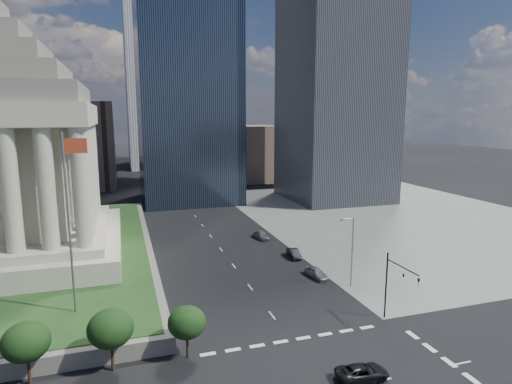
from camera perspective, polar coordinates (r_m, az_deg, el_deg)
name	(u,v)px	position (r m, az deg, el deg)	size (l,w,h in m)	color
ground	(180,197)	(128.09, -10.04, -0.64)	(500.00, 500.00, 0.00)	black
sidewalk_ne	(396,216)	(107.86, 18.19, -3.00)	(68.00, 90.00, 0.03)	slate
flagpole	(70,214)	(50.26, -23.58, -2.68)	(2.52, 0.24, 20.00)	slate
midrise_glass	(187,92)	(121.43, -9.20, 13.03)	(26.00, 26.00, 60.00)	black
highrise_ne	(338,17)	(127.17, 10.87, 21.94)	(26.00, 28.00, 100.00)	black
building_filler_ne	(254,152)	(162.78, -0.33, 5.33)	(20.00, 30.00, 20.00)	brown
building_filler_nw	(77,145)	(155.76, -22.79, 5.81)	(24.00, 30.00, 28.00)	brown
traffic_signal_ne	(396,281)	(51.47, 18.18, -11.19)	(0.30, 5.74, 8.00)	black
street_lamp_north	(351,248)	(60.68, 12.58, -7.25)	(2.13, 0.22, 10.00)	slate
pickup_truck	(362,372)	(42.99, 13.97, -22.29)	(4.84, 2.23, 1.35)	black
parked_sedan_near	(316,272)	(64.77, 8.03, -10.57)	(4.43, 1.78, 1.51)	gray
parked_sedan_mid	(294,253)	(72.88, 5.10, -8.17)	(1.52, 4.35, 1.43)	black
parked_sedan_far	(261,235)	(83.34, 0.71, -5.73)	(4.56, 1.83, 1.55)	slate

